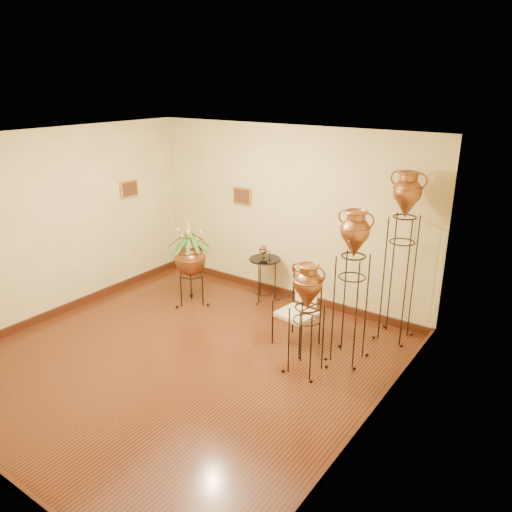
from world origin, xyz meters
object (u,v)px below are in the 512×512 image
Objects in this scene: amphora_mid at (351,286)px; side_table at (265,278)px; planter_urn at (190,256)px; armchair at (297,311)px; amphora_tall at (401,256)px.

amphora_mid is 2.20m from side_table.
side_table is at bearing 41.62° from planter_urn.
armchair is at bearing -4.40° from planter_urn.
amphora_tall is 2.34m from side_table.
amphora_tall is 2.58× the size of side_table.
amphora_tall is at bearing 51.09° from armchair.
side_table is at bearing 149.28° from armchair.
amphora_mid is 2.80m from planter_urn.
amphora_tall reaches higher than planter_urn.
amphora_mid reaches higher than side_table.
planter_urn is 1.48× the size of armchair.
amphora_tall is 1.18× the size of amphora_mid.
planter_urn is (-2.79, 0.11, -0.21)m from amphora_mid.
planter_urn reaches higher than armchair.
side_table is (-1.90, 0.89, -0.64)m from amphora_mid.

